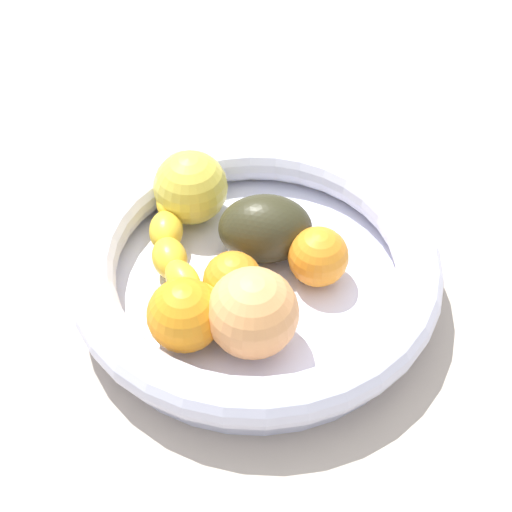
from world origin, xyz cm
name	(u,v)px	position (x,y,z in cm)	size (l,w,h in cm)	color
kitchen_counter	(256,302)	(0.00, 0.00, 1.50)	(120.00, 120.00, 3.00)	#B8AA9B
fruit_bowl	(256,270)	(0.00, 0.00, 5.96)	(32.32, 32.32, 5.71)	silver
banana_draped_left	(177,239)	(-6.92, 2.84, 7.27)	(7.60, 20.77, 4.03)	yellow
orange_front	(318,257)	(5.41, -0.01, 7.37)	(5.31, 5.31, 5.31)	orange
orange_mid_left	(233,281)	(-2.06, -2.40, 7.28)	(5.13, 5.13, 5.13)	orange
orange_mid_right	(185,315)	(-6.03, -6.32, 7.80)	(6.15, 6.15, 6.15)	orange
peach_blush	(253,313)	(-0.58, -6.88, 8.45)	(7.47, 7.47, 7.47)	#F9A760
avocado_dark	(265,229)	(0.97, 3.23, 7.79)	(8.39, 6.14, 6.22)	#36341F
apple_yellow	(191,187)	(-5.70, 8.59, 8.20)	(6.96, 6.96, 6.96)	#E4D148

